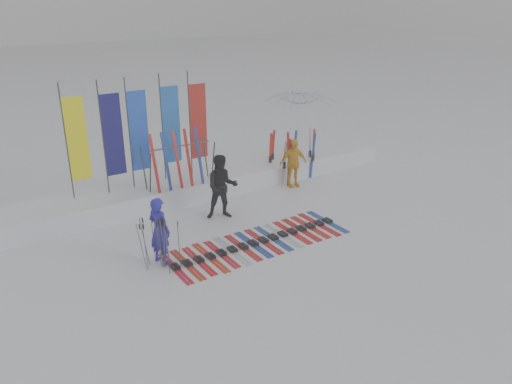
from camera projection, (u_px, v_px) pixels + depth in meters
ground at (285, 252)px, 12.24m from camera, size 120.00×120.00×0.00m
snow_bank at (199, 185)px, 15.71m from camera, size 14.00×1.60×0.60m
person_blue at (159, 231)px, 11.47m from camera, size 0.58×0.70×1.63m
person_black at (222, 187)px, 13.80m from camera, size 1.09×0.99×1.83m
person_yellow at (293, 163)px, 16.13m from camera, size 1.00×0.59×1.59m
tent_canopy at (300, 122)px, 19.35m from camera, size 3.29×3.33×2.52m
ski_row at (258, 242)px, 12.64m from camera, size 4.77×1.69×0.07m
pole_cluster at (159, 244)px, 11.32m from camera, size 0.83×0.75×1.26m
feather_flags at (141, 130)px, 14.29m from camera, size 4.23×0.22×3.20m
ski_rack at (179, 159)px, 14.59m from camera, size 2.04×0.80×1.23m
upright_skis at (291, 155)px, 16.95m from camera, size 1.63×1.21×1.65m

